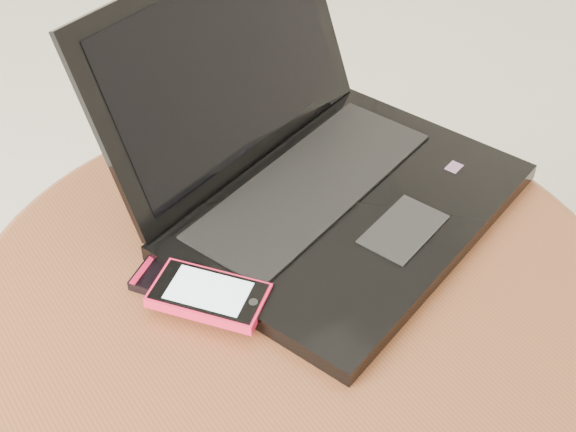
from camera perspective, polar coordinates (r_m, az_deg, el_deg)
table at (r=0.87m, az=0.60°, el=-10.90°), size 0.68×0.68×0.54m
laptop at (r=0.86m, az=1.85°, el=3.43°), size 0.45×0.44×0.23m
phone_black at (r=0.80m, az=-6.43°, el=-4.68°), size 0.12×0.14×0.01m
phone_pink at (r=0.77m, az=-5.68°, el=-5.65°), size 0.11×0.12×0.01m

